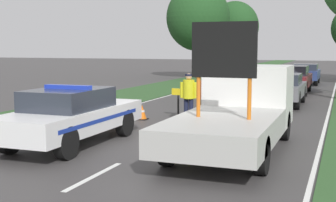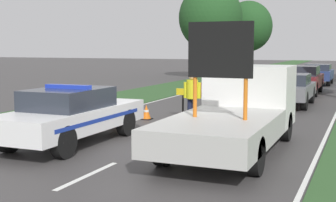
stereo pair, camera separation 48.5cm
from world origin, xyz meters
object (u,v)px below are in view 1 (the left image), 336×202
at_px(traffic_cone_near_police, 112,117).
at_px(queued_car_wagon_maroon, 292,79).
at_px(work_truck, 238,109).
at_px(police_car, 71,115).
at_px(roadside_tree_mid_right, 235,27).
at_px(queued_car_suv_grey, 282,88).
at_px(pedestrian_civilian, 205,94).
at_px(police_officer, 189,94).
at_px(roadside_tree_near_right, 198,18).
at_px(road_barrier, 204,95).
at_px(queued_car_hatch_blue, 305,73).
at_px(traffic_cone_centre_front, 235,111).
at_px(traffic_cone_near_truck, 142,112).

xyz_separation_m(traffic_cone_near_police, queued_car_wagon_maroon, (4.16, 13.31, 0.48)).
bearing_deg(work_truck, traffic_cone_near_police, -17.87).
height_order(police_car, roadside_tree_mid_right, roadside_tree_mid_right).
bearing_deg(queued_car_suv_grey, pedestrian_civilian, 72.34).
bearing_deg(police_officer, roadside_tree_near_right, -54.04).
bearing_deg(traffic_cone_near_police, work_truck, -18.91).
bearing_deg(queued_car_suv_grey, roadside_tree_near_right, -61.19).
height_order(traffic_cone_near_police, queued_car_wagon_maroon, queued_car_wagon_maroon).
height_order(work_truck, queued_car_wagon_maroon, work_truck).
relative_size(road_barrier, queued_car_hatch_blue, 0.60).
xyz_separation_m(traffic_cone_centre_front, traffic_cone_near_truck, (-2.98, -1.58, -0.00)).
bearing_deg(police_car, traffic_cone_centre_front, 68.71).
xyz_separation_m(pedestrian_civilian, queued_car_hatch_blue, (1.84, 18.31, -0.22)).
height_order(queued_car_wagon_maroon, roadside_tree_mid_right, roadside_tree_mid_right).
height_order(traffic_cone_centre_front, queued_car_hatch_blue, queued_car_hatch_blue).
xyz_separation_m(police_officer, queued_car_hatch_blue, (2.33, 18.62, -0.25)).
relative_size(traffic_cone_near_truck, queued_car_wagon_maroon, 0.11).
height_order(police_car, roadside_tree_near_right, roadside_tree_near_right).
relative_size(queued_car_suv_grey, queued_car_wagon_maroon, 0.90).
relative_size(traffic_cone_near_truck, queued_car_hatch_blue, 0.13).
xyz_separation_m(traffic_cone_near_truck, queued_car_suv_grey, (4.10, 5.90, 0.49)).
bearing_deg(pedestrian_civilian, road_barrier, 99.52).
xyz_separation_m(road_barrier, pedestrian_civilian, (0.27, -0.78, 0.11)).
bearing_deg(traffic_cone_near_police, queued_car_wagon_maroon, 72.65).
height_order(police_car, work_truck, work_truck).
relative_size(traffic_cone_centre_front, traffic_cone_near_truck, 1.00).
xyz_separation_m(road_barrier, queued_car_wagon_maroon, (1.92, 10.58, -0.04)).
xyz_separation_m(pedestrian_civilian, traffic_cone_centre_front, (0.71, 1.44, -0.70)).
xyz_separation_m(queued_car_hatch_blue, roadside_tree_near_right, (-8.77, 3.37, 4.14)).
height_order(pedestrian_civilian, roadside_tree_mid_right, roadside_tree_mid_right).
relative_size(pedestrian_civilian, queued_car_suv_grey, 0.39).
relative_size(police_car, pedestrian_civilian, 3.02).
xyz_separation_m(police_car, roadside_tree_mid_right, (-2.83, 31.75, 3.59)).
relative_size(police_officer, traffic_cone_near_police, 2.49).
height_order(road_barrier, traffic_cone_near_truck, road_barrier).
bearing_deg(work_truck, queued_car_hatch_blue, -88.89).
bearing_deg(queued_car_hatch_blue, work_truck, 90.07).
xyz_separation_m(work_truck, queued_car_suv_grey, (-0.04, 9.20, -0.23)).
height_order(police_officer, roadside_tree_near_right, roadside_tree_near_right).
bearing_deg(traffic_cone_near_police, pedestrian_civilian, 37.96).
bearing_deg(traffic_cone_centre_front, road_barrier, -146.10).
relative_size(pedestrian_civilian, traffic_cone_centre_front, 3.14).
xyz_separation_m(queued_car_wagon_maroon, roadside_tree_near_right, (-8.59, 10.33, 4.07)).
distance_m(pedestrian_civilian, traffic_cone_centre_front, 1.75).
distance_m(pedestrian_civilian, traffic_cone_near_police, 3.24).
xyz_separation_m(road_barrier, traffic_cone_near_police, (-2.23, -2.73, -0.52)).
height_order(pedestrian_civilian, traffic_cone_centre_front, pedestrian_civilian).
xyz_separation_m(police_car, traffic_cone_near_police, (-0.22, 2.72, -0.45)).
bearing_deg(queued_car_wagon_maroon, work_truck, 90.83).
bearing_deg(traffic_cone_centre_front, pedestrian_civilian, -116.38).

